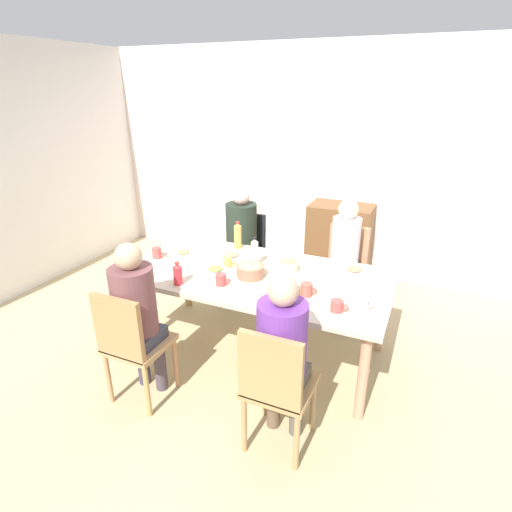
{
  "coord_description": "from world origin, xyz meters",
  "views": [
    {
      "loc": [
        1.22,
        -2.75,
        2.15
      ],
      "look_at": [
        0.0,
        0.0,
        0.89
      ],
      "focal_mm": 28.8,
      "sensor_mm": 36.0,
      "label": 1
    }
  ],
  "objects_px": {
    "person_0": "(241,234)",
    "chair_0": "(245,250)",
    "cup_2": "(227,262)",
    "bowl_0": "(288,265)",
    "plate_0": "(231,256)",
    "cup_5": "(307,289)",
    "person_2": "(136,309)",
    "bottle_1": "(255,252)",
    "chair_2": "(131,341)",
    "person_1": "(344,252)",
    "person_3": "(282,349)",
    "dining_table": "(256,281)",
    "plate_3": "(354,270)",
    "bowl_1": "(250,270)",
    "plate_1": "(215,270)",
    "cup_0": "(157,253)",
    "cup_3": "(221,280)",
    "cup_4": "(363,303)",
    "plate_2": "(184,253)",
    "bottle_0": "(238,236)",
    "cup_1": "(337,306)",
    "chair_3": "(276,384)",
    "chair_1": "(345,267)",
    "bowl_2": "(283,287)",
    "bottle_2": "(178,274)"
  },
  "relations": [
    {
      "from": "chair_2",
      "to": "cup_3",
      "type": "height_order",
      "value": "chair_2"
    },
    {
      "from": "chair_0",
      "to": "bottle_1",
      "type": "relative_size",
      "value": 3.57
    },
    {
      "from": "chair_3",
      "to": "plate_3",
      "type": "bearing_deg",
      "value": 81.82
    },
    {
      "from": "person_0",
      "to": "bottle_0",
      "type": "distance_m",
      "value": 0.44
    },
    {
      "from": "cup_1",
      "to": "cup_4",
      "type": "distance_m",
      "value": 0.18
    },
    {
      "from": "chair_0",
      "to": "chair_1",
      "type": "bearing_deg",
      "value": 0.0
    },
    {
      "from": "plate_0",
      "to": "cup_5",
      "type": "distance_m",
      "value": 0.92
    },
    {
      "from": "dining_table",
      "to": "plate_3",
      "type": "xyz_separation_m",
      "value": [
        0.72,
        0.35,
        0.08
      ]
    },
    {
      "from": "chair_0",
      "to": "person_2",
      "type": "distance_m",
      "value": 1.76
    },
    {
      "from": "cup_1",
      "to": "chair_3",
      "type": "bearing_deg",
      "value": -109.16
    },
    {
      "from": "person_2",
      "to": "bowl_1",
      "type": "relative_size",
      "value": 5.43
    },
    {
      "from": "dining_table",
      "to": "cup_4",
      "type": "height_order",
      "value": "cup_4"
    },
    {
      "from": "chair_1",
      "to": "person_2",
      "type": "height_order",
      "value": "person_2"
    },
    {
      "from": "chair_2",
      "to": "bottle_2",
      "type": "xyz_separation_m",
      "value": [
        0.07,
        0.5,
        0.31
      ]
    },
    {
      "from": "plate_3",
      "to": "bottle_2",
      "type": "distance_m",
      "value": 1.41
    },
    {
      "from": "plate_0",
      "to": "bowl_2",
      "type": "bearing_deg",
      "value": -35.69
    },
    {
      "from": "chair_2",
      "to": "cup_2",
      "type": "bearing_deg",
      "value": 73.98
    },
    {
      "from": "cup_3",
      "to": "cup_4",
      "type": "relative_size",
      "value": 1.06
    },
    {
      "from": "dining_table",
      "to": "chair_0",
      "type": "height_order",
      "value": "chair_0"
    },
    {
      "from": "plate_2",
      "to": "plate_3",
      "type": "relative_size",
      "value": 0.92
    },
    {
      "from": "plate_3",
      "to": "bottle_1",
      "type": "distance_m",
      "value": 0.82
    },
    {
      "from": "plate_0",
      "to": "cup_4",
      "type": "xyz_separation_m",
      "value": [
        1.22,
        -0.45,
        0.03
      ]
    },
    {
      "from": "chair_2",
      "to": "bowl_1",
      "type": "distance_m",
      "value": 1.03
    },
    {
      "from": "bowl_1",
      "to": "cup_4",
      "type": "relative_size",
      "value": 2.01
    },
    {
      "from": "dining_table",
      "to": "chair_0",
      "type": "relative_size",
      "value": 2.39
    },
    {
      "from": "chair_2",
      "to": "person_1",
      "type": "bearing_deg",
      "value": 58.43
    },
    {
      "from": "dining_table",
      "to": "bowl_2",
      "type": "distance_m",
      "value": 0.43
    },
    {
      "from": "person_1",
      "to": "plate_2",
      "type": "bearing_deg",
      "value": -150.43
    },
    {
      "from": "bottle_1",
      "to": "chair_2",
      "type": "bearing_deg",
      "value": -113.89
    },
    {
      "from": "bowl_0",
      "to": "cup_3",
      "type": "relative_size",
      "value": 1.39
    },
    {
      "from": "person_0",
      "to": "plate_3",
      "type": "xyz_separation_m",
      "value": [
        1.26,
        -0.48,
        0.03
      ]
    },
    {
      "from": "plate_1",
      "to": "bowl_0",
      "type": "bearing_deg",
      "value": 26.03
    },
    {
      "from": "person_0",
      "to": "person_1",
      "type": "height_order",
      "value": "person_0"
    },
    {
      "from": "plate_0",
      "to": "cup_0",
      "type": "distance_m",
      "value": 0.65
    },
    {
      "from": "cup_1",
      "to": "cup_2",
      "type": "relative_size",
      "value": 1.13
    },
    {
      "from": "chair_1",
      "to": "bowl_0",
      "type": "xyz_separation_m",
      "value": [
        -0.32,
        -0.77,
        0.28
      ]
    },
    {
      "from": "person_0",
      "to": "chair_0",
      "type": "bearing_deg",
      "value": 90.0
    },
    {
      "from": "plate_3",
      "to": "cup_0",
      "type": "xyz_separation_m",
      "value": [
        -1.64,
        -0.41,
        0.03
      ]
    },
    {
      "from": "bowl_0",
      "to": "bowl_1",
      "type": "height_order",
      "value": "bowl_1"
    },
    {
      "from": "cup_5",
      "to": "bottle_0",
      "type": "xyz_separation_m",
      "value": [
        -0.87,
        0.64,
        0.07
      ]
    },
    {
      "from": "plate_3",
      "to": "bowl_1",
      "type": "bearing_deg",
      "value": -150.15
    },
    {
      "from": "chair_1",
      "to": "bottle_2",
      "type": "xyz_separation_m",
      "value": [
        -1.0,
        -1.34,
        0.31
      ]
    },
    {
      "from": "plate_1",
      "to": "bowl_1",
      "type": "distance_m",
      "value": 0.3
    },
    {
      "from": "person_2",
      "to": "plate_2",
      "type": "xyz_separation_m",
      "value": [
        -0.22,
        0.93,
        0.03
      ]
    },
    {
      "from": "cup_1",
      "to": "bottle_1",
      "type": "xyz_separation_m",
      "value": [
        -0.81,
        0.46,
        0.08
      ]
    },
    {
      "from": "cup_2",
      "to": "bowl_0",
      "type": "bearing_deg",
      "value": 15.8
    },
    {
      "from": "chair_3",
      "to": "person_3",
      "type": "xyz_separation_m",
      "value": [
        0.0,
        0.09,
        0.19
      ]
    },
    {
      "from": "dining_table",
      "to": "cup_1",
      "type": "xyz_separation_m",
      "value": [
        0.74,
        -0.33,
        0.11
      ]
    },
    {
      "from": "person_3",
      "to": "dining_table",
      "type": "bearing_deg",
      "value": 122.93
    },
    {
      "from": "chair_2",
      "to": "cup_5",
      "type": "bearing_deg",
      "value": 35.12
    }
  ]
}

